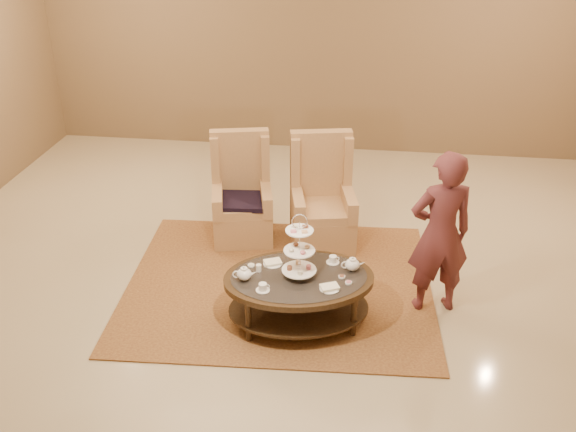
# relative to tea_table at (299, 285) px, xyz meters

# --- Properties ---
(ground) EXTENTS (8.00, 8.00, 0.00)m
(ground) POSITION_rel_tea_table_xyz_m (-0.18, 0.30, -0.40)
(ground) COLOR #C7B894
(ground) RESTS_ON ground
(ceiling) EXTENTS (8.00, 8.00, 0.02)m
(ceiling) POSITION_rel_tea_table_xyz_m (-0.18, 0.30, -0.40)
(ceiling) COLOR white
(ceiling) RESTS_ON ground
(wall_back) EXTENTS (8.00, 0.04, 3.50)m
(wall_back) POSITION_rel_tea_table_xyz_m (-0.18, 4.30, 1.35)
(wall_back) COLOR olive
(wall_back) RESTS_ON ground
(rug) EXTENTS (3.12, 2.65, 0.02)m
(rug) POSITION_rel_tea_table_xyz_m (-0.26, 0.57, -0.40)
(rug) COLOR #A17239
(rug) RESTS_ON ground
(tea_table) EXTENTS (1.49, 1.17, 1.11)m
(tea_table) POSITION_rel_tea_table_xyz_m (0.00, 0.00, 0.00)
(tea_table) COLOR black
(tea_table) RESTS_ON ground
(armchair_left) EXTENTS (0.77, 0.78, 1.18)m
(armchair_left) POSITION_rel_tea_table_xyz_m (-0.82, 1.54, -0.00)
(armchair_left) COLOR tan
(armchair_left) RESTS_ON ground
(armchair_right) EXTENTS (0.78, 0.80, 1.22)m
(armchair_right) POSITION_rel_tea_table_xyz_m (0.07, 1.51, 0.01)
(armchair_right) COLOR tan
(armchair_right) RESTS_ON ground
(person) EXTENTS (0.65, 0.51, 1.58)m
(person) POSITION_rel_tea_table_xyz_m (1.21, 0.40, 0.38)
(person) COLOR #5B2729
(person) RESTS_ON ground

